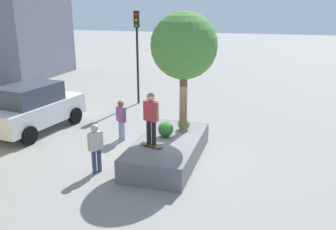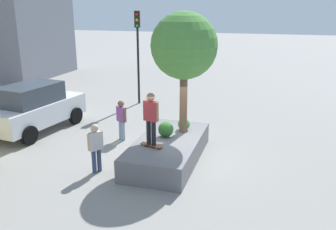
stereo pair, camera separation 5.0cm
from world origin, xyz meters
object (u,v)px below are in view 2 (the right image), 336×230
Objects in this scene: police_car at (35,107)px; planter_ledge at (168,150)px; traffic_light_corner at (138,42)px; skateboarder at (151,115)px; skateboard at (151,145)px; plaza_tree at (184,46)px; passerby_with_bag at (121,117)px; pedestrian_crossing at (96,145)px.

planter_ledge is at bearing -102.21° from police_car.
planter_ledge is 8.45m from traffic_light_corner.
skateboarder reaches higher than planter_ledge.
skateboard is at bearing 156.58° from planter_ledge.
plaza_tree is at bearing -18.20° from planter_ledge.
police_car is 2.86× the size of passerby_with_bag.
police_car is (2.18, 6.04, 0.24)m from skateboard.
planter_ledge is 6.57m from police_car.
pedestrian_crossing is (-0.79, 1.63, 0.13)m from skateboard.
skateboard reaches higher than planter_ledge.
pedestrian_crossing reaches higher than passerby_with_bag.
skateboarder is 3.12m from passerby_with_bag.
traffic_light_corner is at bearing 11.50° from pedestrian_crossing.
police_car reaches higher than planter_ledge.
plaza_tree is at bearing -20.64° from skateboard.
traffic_light_corner is at bearing 23.46° from skateboarder.
skateboard is at bearing -156.54° from traffic_light_corner.
police_car is (1.38, 6.39, 0.68)m from planter_ledge.
skateboarder reaches higher than passerby_with_bag.
passerby_with_bag reaches higher than planter_ledge.
plaza_tree is at bearing -99.92° from passerby_with_bag.
skateboard is at bearing -64.07° from pedestrian_crossing.
traffic_light_corner is at bearing 23.46° from skateboard.
planter_ledge is 1.71m from skateboarder.
skateboarder is at bearing 156.58° from planter_ledge.
skateboard is at bearing -165.96° from skateboarder.
skateboard is 0.50× the size of pedestrian_crossing.
traffic_light_corner is (7.78, 3.37, 1.51)m from skateboarder.
traffic_light_corner reaches higher than skateboard.
passerby_with_bag is (2.20, 2.02, 0.13)m from skateboard.
traffic_light_corner reaches higher than police_car.
plaza_tree reaches higher than pedestrian_crossing.
pedestrian_crossing is (-8.57, -1.74, -2.41)m from traffic_light_corner.
skateboarder is at bearing -64.07° from pedestrian_crossing.
planter_ledge is 2.60m from pedestrian_crossing.
skateboarder is (0.00, 0.00, 1.03)m from skateboard.
planter_ledge is 2.69× the size of passerby_with_bag.
plaza_tree reaches higher than skateboard.
skateboard is 1.82m from pedestrian_crossing.
traffic_light_corner is at bearing 33.70° from plaza_tree.
pedestrian_crossing is at bearing -123.95° from police_car.
police_car is at bearing 90.34° from passerby_with_bag.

